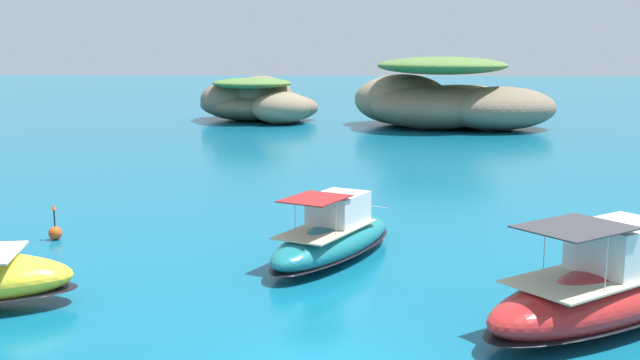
{
  "coord_description": "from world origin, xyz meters",
  "views": [
    {
      "loc": [
        1.07,
        -18.01,
        7.86
      ],
      "look_at": [
        -0.85,
        15.95,
        1.93
      ],
      "focal_mm": 42.66,
      "sensor_mm": 36.0,
      "label": 1
    }
  ],
  "objects_px": {
    "islet_large": "(448,101)",
    "motorboat_red": "(610,290)",
    "islet_small": "(257,102)",
    "motorboat_teal": "(334,237)",
    "channel_buoy": "(55,232)"
  },
  "relations": [
    {
      "from": "islet_large",
      "to": "motorboat_teal",
      "type": "height_order",
      "value": "islet_large"
    },
    {
      "from": "islet_large",
      "to": "motorboat_red",
      "type": "xyz_separation_m",
      "value": [
        -1.32,
        -55.07,
        -1.61
      ]
    },
    {
      "from": "islet_small",
      "to": "motorboat_red",
      "type": "height_order",
      "value": "islet_small"
    },
    {
      "from": "channel_buoy",
      "to": "islet_large",
      "type": "bearing_deg",
      "value": 65.52
    },
    {
      "from": "islet_small",
      "to": "motorboat_red",
      "type": "relative_size",
      "value": 1.73
    },
    {
      "from": "islet_small",
      "to": "motorboat_teal",
      "type": "height_order",
      "value": "islet_small"
    },
    {
      "from": "islet_large",
      "to": "islet_small",
      "type": "relative_size",
      "value": 1.32
    },
    {
      "from": "islet_large",
      "to": "motorboat_red",
      "type": "relative_size",
      "value": 2.29
    },
    {
      "from": "motorboat_teal",
      "to": "islet_large",
      "type": "bearing_deg",
      "value": 78.92
    },
    {
      "from": "islet_small",
      "to": "motorboat_red",
      "type": "distance_m",
      "value": 63.72
    },
    {
      "from": "islet_large",
      "to": "motorboat_red",
      "type": "bearing_deg",
      "value": -91.38
    },
    {
      "from": "islet_large",
      "to": "motorboat_red",
      "type": "height_order",
      "value": "islet_large"
    },
    {
      "from": "islet_large",
      "to": "channel_buoy",
      "type": "bearing_deg",
      "value": -114.48
    },
    {
      "from": "islet_small",
      "to": "channel_buoy",
      "type": "bearing_deg",
      "value": -91.22
    },
    {
      "from": "motorboat_teal",
      "to": "motorboat_red",
      "type": "bearing_deg",
      "value": -37.67
    }
  ]
}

